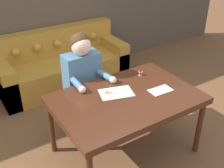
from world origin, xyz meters
name	(u,v)px	position (x,y,z in m)	size (l,w,h in m)	color
ground_plane	(116,154)	(0.00, 0.00, 0.00)	(16.00, 16.00, 0.00)	brown
dining_table	(126,102)	(0.12, 0.00, 0.67)	(1.49, 1.00, 0.73)	#472314
couch	(62,66)	(0.18, 1.86, 0.31)	(2.02, 0.80, 0.86)	#B7842D
person	(83,81)	(-0.04, 0.68, 0.65)	(0.46, 0.55, 1.24)	#33281E
pattern_paper_main	(116,93)	(0.07, 0.12, 0.74)	(0.40, 0.32, 0.00)	beige
pattern_paper_offcut	(161,90)	(0.50, -0.09, 0.74)	(0.26, 0.16, 0.00)	beige
scissors	(111,93)	(0.02, 0.14, 0.74)	(0.21, 0.19, 0.01)	silver
thread_spool	(140,73)	(0.53, 0.30, 0.76)	(0.04, 0.04, 0.05)	red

